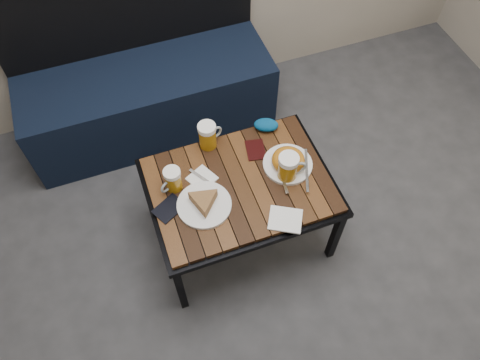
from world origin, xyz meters
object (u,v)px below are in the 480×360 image
object	(u,v)px
plate_pie	(204,203)
knit_pouch	(266,125)
plate_bagel	(288,162)
passport_navy	(169,208)
cafe_table	(240,189)
beer_mug_centre	(208,135)
passport_burgundy	(256,150)
bench	(148,92)
beer_mug_right	(288,168)
beer_mug_left	(173,180)

from	to	relation	value
plate_pie	knit_pouch	distance (m)	0.52
plate_bagel	passport_navy	size ratio (longest dim) A/B	2.25
plate_pie	passport_navy	world-z (taller)	plate_pie
cafe_table	beer_mug_centre	xyz separation A→B (m)	(-0.06, 0.26, 0.11)
plate_bagel	passport_burgundy	distance (m)	0.17
plate_pie	passport_navy	xyz separation A→B (m)	(-0.15, 0.04, -0.02)
cafe_table	knit_pouch	distance (m)	0.35
passport_burgundy	bench	bearing A→B (deg)	127.57
cafe_table	passport_navy	size ratio (longest dim) A/B	6.45
beer_mug_right	knit_pouch	bearing A→B (deg)	95.16
bench	plate_bagel	size ratio (longest dim) A/B	4.77
plate_bagel	passport_burgundy	size ratio (longest dim) A/B	2.45
beer_mug_right	plate_bagel	world-z (taller)	beer_mug_right
plate_bagel	passport_burgundy	world-z (taller)	plate_bagel
cafe_table	beer_mug_left	bearing A→B (deg)	163.93
passport_navy	beer_mug_centre	bearing A→B (deg)	107.93
beer_mug_centre	knit_pouch	bearing A→B (deg)	-18.85
passport_navy	beer_mug_left	bearing A→B (deg)	125.11
passport_burgundy	passport_navy	bearing A→B (deg)	-149.09
beer_mug_left	knit_pouch	size ratio (longest dim) A/B	1.03
plate_pie	plate_bagel	xyz separation A→B (m)	(0.43, 0.08, -0.00)
beer_mug_right	passport_burgundy	xyz separation A→B (m)	(-0.08, 0.19, -0.07)
passport_navy	knit_pouch	xyz separation A→B (m)	(0.57, 0.28, 0.02)
beer_mug_centre	beer_mug_right	bearing A→B (deg)	-65.88
passport_navy	knit_pouch	world-z (taller)	knit_pouch
cafe_table	plate_pie	xyz separation A→B (m)	(-0.19, -0.06, 0.07)
passport_burgundy	knit_pouch	size ratio (longest dim) A/B	1.01
beer_mug_centre	beer_mug_right	size ratio (longest dim) A/B	0.94
beer_mug_centre	plate_pie	distance (m)	0.34
passport_burgundy	knit_pouch	world-z (taller)	knit_pouch
cafe_table	beer_mug_right	bearing A→B (deg)	-10.51
bench	plate_bagel	xyz separation A→B (m)	(0.48, -0.88, 0.23)
cafe_table	beer_mug_left	distance (m)	0.31
beer_mug_right	passport_navy	xyz separation A→B (m)	(-0.55, 0.02, -0.07)
beer_mug_centre	plate_bagel	size ratio (longest dim) A/B	0.47
cafe_table	plate_bagel	world-z (taller)	plate_bagel
beer_mug_right	plate_pie	world-z (taller)	beer_mug_right
plate_bagel	passport_navy	xyz separation A→B (m)	(-0.58, -0.04, -0.02)
beer_mug_centre	plate_pie	size ratio (longest dim) A/B	0.57
beer_mug_left	plate_pie	size ratio (longest dim) A/B	0.51
beer_mug_left	cafe_table	bearing A→B (deg)	136.16
beer_mug_right	passport_navy	world-z (taller)	beer_mug_right
passport_navy	plate_pie	bearing A→B (deg)	47.69
beer_mug_centre	beer_mug_left	bearing A→B (deg)	-159.61
cafe_table	plate_pie	world-z (taller)	plate_pie
cafe_table	passport_burgundy	distance (m)	0.21
beer_mug_right	passport_navy	size ratio (longest dim) A/B	1.12
beer_mug_left	plate_bagel	world-z (taller)	beer_mug_left
knit_pouch	beer_mug_left	bearing A→B (deg)	-160.92
bench	beer_mug_centre	distance (m)	0.71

